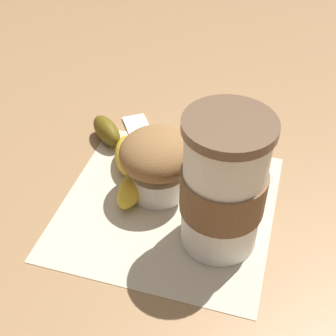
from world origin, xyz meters
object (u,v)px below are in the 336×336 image
muffin (158,161)px  banana (122,157)px  coffee_cup (223,186)px  sugar_packet (137,125)px

muffin → banana: muffin is taller
banana → coffee_cup: bearing=137.9°
muffin → sugar_packet: muffin is taller
banana → muffin: bearing=140.3°
muffin → banana: 0.07m
coffee_cup → banana: coffee_cup is taller
coffee_cup → banana: bearing=-42.1°
coffee_cup → muffin: coffee_cup is taller
coffee_cup → muffin: (0.07, -0.07, -0.03)m
coffee_cup → sugar_packet: bearing=-60.1°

